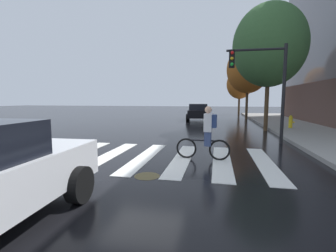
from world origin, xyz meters
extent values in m
plane|color=black|center=(0.00, 0.00, 0.00)|extent=(120.00, 120.00, 0.00)
cube|color=silver|center=(-4.95, 0.00, 0.01)|extent=(0.55, 4.16, 0.01)
cube|color=silver|center=(-3.71, 0.00, 0.01)|extent=(0.55, 4.16, 0.01)
cube|color=silver|center=(-2.46, 0.00, 0.01)|extent=(0.55, 4.16, 0.01)
cube|color=silver|center=(-1.21, 0.00, 0.01)|extent=(0.55, 4.16, 0.01)
cube|color=silver|center=(0.04, 0.00, 0.01)|extent=(0.55, 4.16, 0.01)
cube|color=silver|center=(1.28, 0.00, 0.01)|extent=(0.55, 4.16, 0.01)
cube|color=silver|center=(2.53, 0.00, 0.01)|extent=(0.55, 4.16, 0.01)
cube|color=silver|center=(3.78, 0.00, 0.01)|extent=(0.55, 4.16, 0.01)
cylinder|color=#473D1E|center=(0.68, -1.87, 0.00)|extent=(0.64, 0.64, 0.01)
cylinder|color=black|center=(-0.10, -3.58, 0.34)|extent=(0.27, 0.69, 0.68)
cube|color=black|center=(0.66, 14.43, 0.66)|extent=(2.11, 4.51, 0.67)
cube|color=black|center=(0.67, 14.29, 1.25)|extent=(1.73, 2.21, 0.52)
cylinder|color=black|center=(-0.37, 15.75, 0.32)|extent=(0.28, 0.66, 0.65)
cylinder|color=black|center=(1.46, 15.90, 0.32)|extent=(0.28, 0.66, 0.65)
cylinder|color=black|center=(-0.14, 12.96, 0.32)|extent=(0.28, 0.66, 0.65)
cylinder|color=black|center=(1.68, 13.11, 0.32)|extent=(0.28, 0.66, 0.65)
torus|color=black|center=(2.45, 0.06, 0.33)|extent=(0.66, 0.10, 0.66)
torus|color=black|center=(1.40, 0.13, 0.33)|extent=(0.66, 0.10, 0.66)
cylinder|color=black|center=(1.93, 0.09, 0.61)|extent=(0.89, 0.11, 0.05)
cylinder|color=black|center=(2.08, 0.08, 0.68)|extent=(0.04, 0.04, 0.45)
cube|color=#384772|center=(2.08, 0.08, 0.73)|extent=(0.22, 0.29, 0.56)
cube|color=silver|center=(2.08, 0.08, 1.18)|extent=(0.26, 0.38, 0.56)
sphere|color=tan|center=(2.08, 0.08, 1.58)|extent=(0.22, 0.22, 0.22)
cube|color=navy|center=(2.26, 0.07, 1.23)|extent=(0.18, 0.29, 0.40)
cylinder|color=black|center=(5.09, 3.50, 2.10)|extent=(0.14, 0.14, 4.20)
cylinder|color=black|center=(3.89, 3.50, 4.00)|extent=(2.40, 0.10, 0.10)
cube|color=black|center=(2.93, 3.50, 3.65)|extent=(0.24, 0.20, 0.76)
sphere|color=red|center=(2.93, 3.39, 3.89)|extent=(0.14, 0.14, 0.14)
sphere|color=gold|center=(2.93, 3.39, 3.65)|extent=(0.14, 0.14, 0.14)
sphere|color=green|center=(2.93, 3.39, 3.41)|extent=(0.14, 0.14, 0.14)
cylinder|color=gold|center=(6.83, 8.45, 0.47)|extent=(0.22, 0.22, 0.65)
sphere|color=gold|center=(6.83, 8.45, 0.84)|extent=(0.18, 0.18, 0.18)
cylinder|color=gold|center=(6.99, 8.45, 0.51)|extent=(0.12, 0.09, 0.09)
cylinder|color=#4C3823|center=(5.27, 7.87, 1.69)|extent=(0.24, 0.24, 3.37)
ellipsoid|color=#386033|center=(5.27, 7.87, 5.05)|extent=(4.20, 4.20, 4.83)
cylinder|color=#4C3823|center=(5.17, 16.75, 1.59)|extent=(0.24, 0.24, 3.19)
ellipsoid|color=#A5591E|center=(5.17, 16.75, 4.77)|extent=(3.97, 3.97, 4.56)
cylinder|color=#4C3823|center=(5.06, 23.69, 1.27)|extent=(0.24, 0.24, 2.54)
ellipsoid|color=#A5591E|center=(5.06, 23.69, 3.81)|extent=(3.17, 3.17, 3.64)
camera|label=1|loc=(2.34, -7.36, 1.89)|focal=25.32mm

